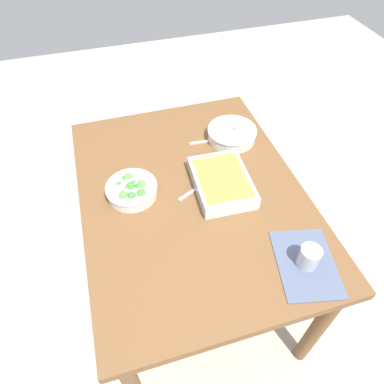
# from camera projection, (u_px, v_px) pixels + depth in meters

# --- Properties ---
(ground_plane) EXTENTS (6.00, 6.00, 0.00)m
(ground_plane) POSITION_uv_depth(u_px,v_px,m) (192.00, 279.00, 1.98)
(ground_plane) COLOR #B2A899
(dining_table) EXTENTS (1.20, 0.90, 0.74)m
(dining_table) POSITION_uv_depth(u_px,v_px,m) (192.00, 206.00, 1.50)
(dining_table) COLOR brown
(dining_table) RESTS_ON ground_plane
(placemat) EXTENTS (0.32, 0.26, 0.00)m
(placemat) POSITION_uv_depth(u_px,v_px,m) (306.00, 263.00, 1.20)
(placemat) COLOR #4C5670
(placemat) RESTS_ON dining_table
(stew_bowl) EXTENTS (0.23, 0.23, 0.06)m
(stew_bowl) POSITION_uv_depth(u_px,v_px,m) (232.00, 133.00, 1.63)
(stew_bowl) COLOR silver
(stew_bowl) RESTS_ON dining_table
(broccoli_bowl) EXTENTS (0.21, 0.21, 0.07)m
(broccoli_bowl) POSITION_uv_depth(u_px,v_px,m) (132.00, 189.00, 1.40)
(broccoli_bowl) COLOR silver
(broccoli_bowl) RESTS_ON dining_table
(baking_dish) EXTENTS (0.31, 0.23, 0.06)m
(baking_dish) POSITION_uv_depth(u_px,v_px,m) (222.00, 182.00, 1.42)
(baking_dish) COLOR silver
(baking_dish) RESTS_ON dining_table
(drink_cup) EXTENTS (0.07, 0.07, 0.08)m
(drink_cup) POSITION_uv_depth(u_px,v_px,m) (309.00, 258.00, 1.18)
(drink_cup) COLOR #B2BCC6
(drink_cup) RESTS_ON dining_table
(spoon_by_stew) EXTENTS (0.03, 0.18, 0.01)m
(spoon_by_stew) POSITION_uv_depth(u_px,v_px,m) (213.00, 140.00, 1.64)
(spoon_by_stew) COLOR silver
(spoon_by_stew) RESTS_ON dining_table
(fork_on_table) EXTENTS (0.09, 0.17, 0.01)m
(fork_on_table) POSITION_uv_depth(u_px,v_px,m) (198.00, 188.00, 1.44)
(fork_on_table) COLOR silver
(fork_on_table) RESTS_ON dining_table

